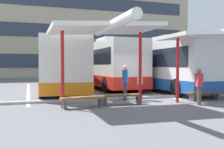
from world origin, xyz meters
name	(u,v)px	position (x,y,z in m)	size (l,w,h in m)	color
ground_plane	(142,100)	(0.00, 0.00, 0.00)	(160.00, 160.00, 0.00)	slate
terminal_building	(61,25)	(0.03, 33.69, 8.69)	(40.95, 15.25, 20.13)	tan
coach_bus_0	(60,66)	(-3.36, 5.99, 1.67)	(3.32, 11.38, 3.58)	silver
coach_bus_1	(104,65)	(0.27, 7.66, 1.74)	(2.88, 11.07, 3.73)	silver
coach_bus_2	(156,66)	(3.36, 4.88, 1.69)	(2.60, 12.42, 3.62)	silver
lane_stripe_0	(28,91)	(-5.47, 6.34, 0.00)	(0.16, 14.00, 0.01)	white
lane_stripe_1	(82,89)	(-1.82, 6.34, 0.00)	(0.16, 14.00, 0.01)	white
lane_stripe_2	(129,88)	(1.82, 6.34, 0.00)	(0.16, 14.00, 0.01)	white
lane_stripe_3	(171,87)	(5.47, 6.34, 0.00)	(0.16, 14.00, 0.01)	white
waiting_shelter_0	(105,30)	(-2.45, -1.67, 3.17)	(4.40, 5.01, 3.44)	red
bench_0	(83,99)	(-3.35, -1.54, 0.34)	(1.87, 0.60, 0.45)	brown
bench_1	(122,97)	(-1.55, -1.21, 0.34)	(1.84, 0.58, 0.45)	brown
waiting_shelter_1	(212,37)	(2.81, -1.66, 3.08)	(4.33, 4.77, 3.37)	red
bench_2	(205,93)	(2.81, -1.22, 0.34)	(1.86, 0.52, 0.45)	brown
platform_kerb	(140,98)	(0.00, 0.30, 0.06)	(44.00, 0.24, 0.12)	#ADADA8
waiting_passenger_0	(199,84)	(1.60, -2.37, 0.91)	(0.36, 0.51, 1.60)	brown
waiting_passenger_1	(140,82)	(-0.16, -0.07, 0.88)	(0.41, 0.50, 1.55)	#33384C
waiting_passenger_2	(125,80)	(-0.95, -0.06, 1.01)	(0.44, 0.54, 1.74)	#33384C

